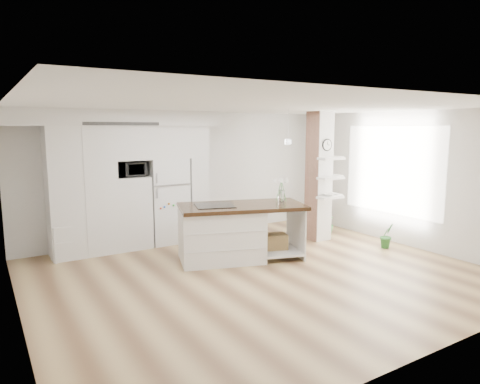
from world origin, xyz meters
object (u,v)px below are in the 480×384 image
at_px(refrigerator, 167,201).
at_px(floor_plant_a, 387,235).
at_px(kitchen_island, 228,232).
at_px(bookshelf, 69,244).

xyz_separation_m(refrigerator, floor_plant_a, (3.52, -2.73, -0.62)).
distance_m(refrigerator, floor_plant_a, 4.50).
distance_m(kitchen_island, bookshelf, 2.90).
bearing_deg(floor_plant_a, refrigerator, 142.29).
xyz_separation_m(kitchen_island, floor_plant_a, (3.06, -1.00, -0.26)).
distance_m(bookshelf, floor_plant_a, 6.06).
height_order(refrigerator, floor_plant_a, refrigerator).
relative_size(kitchen_island, floor_plant_a, 4.80).
bearing_deg(refrigerator, kitchen_island, -75.03).
distance_m(kitchen_island, floor_plant_a, 3.23).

